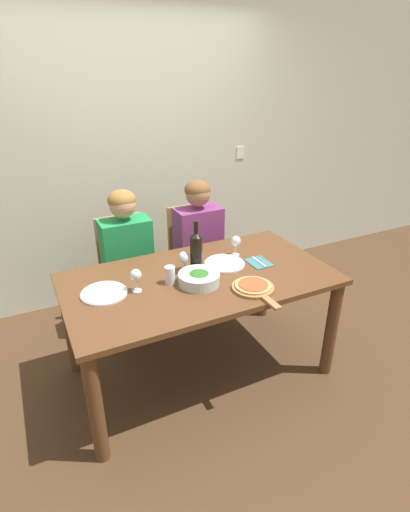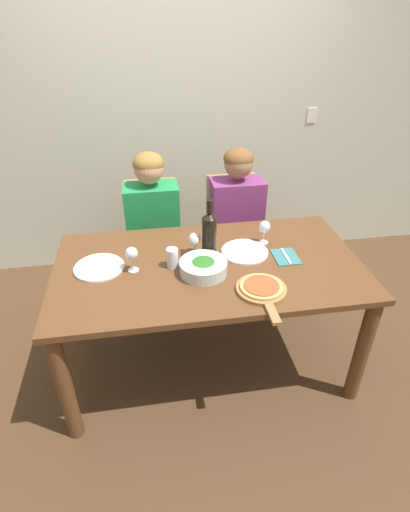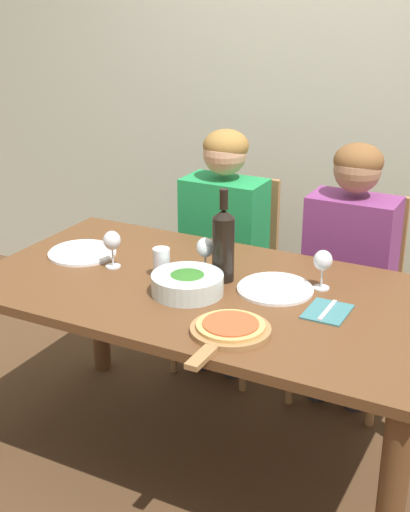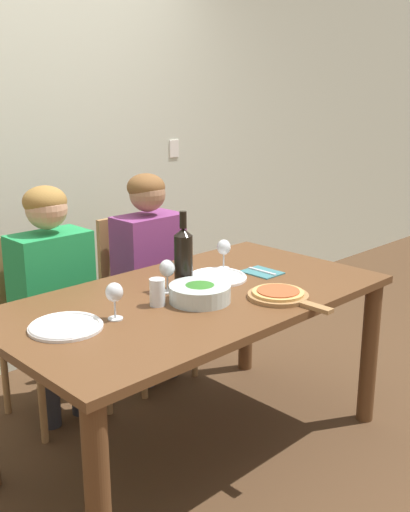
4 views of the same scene
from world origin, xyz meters
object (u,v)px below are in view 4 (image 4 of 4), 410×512
Objects in this scene: wine_bottle at (183,258)px; dinner_plate_left at (66,326)px; water_tumbler at (157,292)px; wine_glass_left at (114,294)px; chair_left at (45,321)px; chair_right at (139,293)px; dinner_plate_right at (217,277)px; wine_glass_centre at (167,270)px; wine_glass_right at (224,249)px; person_man at (151,260)px; pizza_on_board at (280,295)px; person_woman at (53,284)px; fork_on_napkin at (262,272)px; broccoli_bowl at (200,293)px.

wine_bottle is 1.27× the size of dinner_plate_left.
wine_glass_left is at bearing -178.78° from water_tumbler.
chair_right is (0.62, 0.00, 0.00)m from chair_left.
wine_glass_centre reaches higher than dinner_plate_right.
wine_glass_right is (0.14, 0.10, 0.10)m from dinner_plate_right.
water_tumbler is (-0.53, -0.81, 0.34)m from chair_right.
person_man reaches higher than pizza_on_board.
pizza_on_board is at bearing -106.99° from wine_glass_right.
person_man is 0.55m from wine_glass_right.
person_man is 0.63m from dinner_plate_right.
wine_glass_right is at bearing 10.20° from wine_glass_centre.
water_tumbler is (-0.43, 0.30, 0.04)m from pizza_on_board.
water_tumbler is (-0.14, -0.10, -0.05)m from wine_glass_centre.
person_man is 4.30× the size of dinner_plate_right.
wine_glass_right is at bearing -38.23° from person_woman.
chair_right is 0.26m from person_man.
wine_bottle reaches higher than wine_glass_left.
wine_glass_right is at bearing -85.90° from chair_right.
person_man is at bearing 100.50° from fork_on_napkin.
wine_glass_centre is (-0.30, 0.40, 0.09)m from pizza_on_board.
broccoli_bowl is 0.40m from wine_glass_left.
dinner_plate_left is 1.87× the size of wine_glass_centre.
chair_left is at bearing 169.43° from person_man.
wine_bottle is 0.47m from fork_on_napkin.
chair_left is 6.26× the size of wine_glass_right.
wine_glass_right is at bearing 115.05° from fork_on_napkin.
dinner_plate_right is at bearing -54.71° from chair_left.
chair_left is 1.00m from wine_glass_right.
person_man reaches higher than dinner_plate_right.
broccoli_bowl reaches higher than fork_on_napkin.
pizza_on_board is at bearing -127.78° from fork_on_napkin.
dinner_plate_right is 0.70× the size of pizza_on_board.
dinner_plate_left is at bearing 173.52° from water_tumbler.
dinner_plate_left is 0.85m from dinner_plate_right.
person_woman is at bearing 180.00° from person_man.
wine_glass_centre reaches higher than pizza_on_board.
person_man is (0.62, -0.12, 0.23)m from chair_left.
broccoli_bowl is at bearing -12.34° from wine_glass_left.
dinner_plate_right is 0.31m from wine_glass_centre.
person_man is at bearing 42.96° from wine_glass_left.
wine_glass_left reaches higher than dinner_plate_right.
chair_right reaches higher than pizza_on_board.
person_man is at bearing 81.01° from dinner_plate_right.
wine_glass_centre reaches higher than fork_on_napkin.
wine_bottle is 3.10× the size of water_tumbler.
wine_glass_left is at bearing -164.30° from wine_glass_centre.
wine_glass_left is 0.89m from fork_on_napkin.
pizza_on_board is (0.21, -0.39, -0.13)m from wine_bottle.
wine_bottle is at bearing 179.52° from dinner_plate_right.
wine_glass_right is at bearing 12.70° from wine_glass_left.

